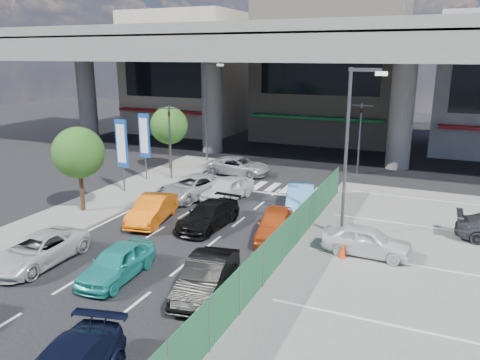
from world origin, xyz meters
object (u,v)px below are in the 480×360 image
at_px(signboard_near, 122,146).
at_px(crossing_wagon_silver, 239,166).
at_px(kei_truck_front_right, 300,197).
at_px(parked_sedan_white, 367,240).
at_px(taxi_orange_left, 152,209).
at_px(sedan_white_mid_left, 38,250).
at_px(taxi_orange_right, 275,224).
at_px(street_lamp_left, 208,103).
at_px(taxi_teal_mid, 117,263).
at_px(sedan_white_front_mid, 228,189).
at_px(wagon_silver_front_left, 192,187).
at_px(street_lamp_right, 351,140).
at_px(tree_near, 78,153).
at_px(hatch_black_mid_right, 206,277).
at_px(traffic_light_left, 169,124).
at_px(traffic_light_right, 361,121).
at_px(signboard_far, 144,138).
at_px(traffic_cone, 342,251).
at_px(tree_far, 169,126).
at_px(sedan_black_mid, 209,215).

distance_m(signboard_near, crossing_wagon_silver, 8.95).
relative_size(kei_truck_front_right, parked_sedan_white, 1.09).
xyz_separation_m(taxi_orange_left, parked_sedan_white, (11.00, 0.11, 0.02)).
relative_size(sedan_white_mid_left, taxi_orange_right, 1.12).
xyz_separation_m(taxi_orange_right, crossing_wagon_silver, (-6.52, 10.49, -0.04)).
xyz_separation_m(street_lamp_left, parked_sedan_white, (14.75, -13.65, -4.06)).
xyz_separation_m(street_lamp_left, taxi_teal_mid, (6.11, -19.74, -4.10)).
relative_size(sedan_white_mid_left, sedan_white_front_mid, 1.12).
xyz_separation_m(taxi_orange_left, sedan_white_front_mid, (1.99, 5.09, 0.00)).
relative_size(wagon_silver_front_left, crossing_wagon_silver, 1.07).
distance_m(street_lamp_right, tree_near, 14.38).
relative_size(taxi_teal_mid, wagon_silver_front_left, 0.79).
xyz_separation_m(tree_near, hatch_black_mid_right, (10.58, -5.46, -2.70)).
bearing_deg(street_lamp_left, traffic_light_left, -88.80).
height_order(street_lamp_left, taxi_orange_left, street_lamp_left).
relative_size(traffic_light_right, signboard_far, 1.11).
height_order(wagon_silver_front_left, parked_sedan_white, wagon_silver_front_left).
xyz_separation_m(tree_near, wagon_silver_front_left, (4.24, 4.79, -2.70)).
relative_size(sedan_white_front_mid, kei_truck_front_right, 0.97).
xyz_separation_m(taxi_orange_right, kei_truck_front_right, (-0.14, 4.74, 0.00)).
xyz_separation_m(street_lamp_right, traffic_cone, (0.36, -2.43, -4.38)).
bearing_deg(street_lamp_right, traffic_light_left, 155.84).
height_order(traffic_light_right, traffic_cone, traffic_light_right).
bearing_deg(signboard_far, taxi_orange_left, -53.36).
relative_size(sedan_white_mid_left, traffic_cone, 6.96).
height_order(street_lamp_right, kei_truck_front_right, street_lamp_right).
height_order(signboard_far, sedan_white_mid_left, signboard_far).
distance_m(traffic_light_right, parked_sedan_white, 15.28).
bearing_deg(traffic_light_left, taxi_orange_left, -64.97).
bearing_deg(tree_far, sedan_white_mid_left, -77.25).
bearing_deg(street_lamp_right, signboard_near, 172.10).
bearing_deg(traffic_light_right, traffic_light_left, -149.11).
height_order(traffic_light_left, kei_truck_front_right, traffic_light_left).
height_order(traffic_light_right, signboard_near, traffic_light_right).
height_order(tree_near, crossing_wagon_silver, tree_near).
height_order(sedan_white_mid_left, taxi_orange_left, taxi_orange_left).
height_order(street_lamp_left, crossing_wagon_silver, street_lamp_left).
bearing_deg(crossing_wagon_silver, wagon_silver_front_left, 178.22).
height_order(sedan_white_mid_left, taxi_orange_right, taxi_orange_right).
height_order(taxi_orange_left, parked_sedan_white, taxi_orange_left).
relative_size(kei_truck_front_right, traffic_cone, 6.40).
xyz_separation_m(sedan_black_mid, wagon_silver_front_left, (-3.25, 4.06, 0.06)).
relative_size(street_lamp_left, hatch_black_mid_right, 1.91).
bearing_deg(crossing_wagon_silver, signboard_near, 147.58).
relative_size(street_lamp_right, tree_far, 1.67).
relative_size(tree_far, parked_sedan_white, 1.25).
bearing_deg(traffic_light_right, street_lamp_right, -82.66).
bearing_deg(taxi_teal_mid, street_lamp_left, 103.79).
bearing_deg(traffic_light_right, crossing_wagon_silver, -154.24).
distance_m(wagon_silver_front_left, kei_truck_front_right, 6.74).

